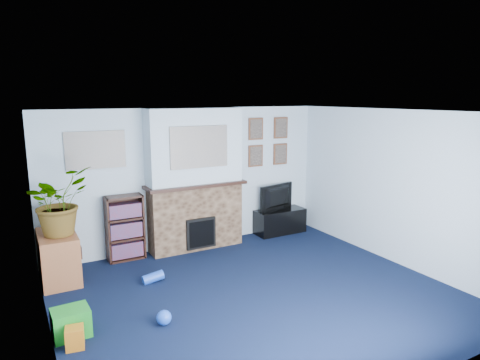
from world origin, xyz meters
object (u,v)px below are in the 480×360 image
tv_stand (280,221)px  television (280,197)px  bookshelf (125,229)px  sideboard (58,257)px

tv_stand → television: television is taller
bookshelf → sideboard: size_ratio=1.18×
television → bookshelf: size_ratio=0.79×
bookshelf → sideboard: 1.11m
bookshelf → sideboard: (-1.04, -0.36, -0.15)m
tv_stand → sideboard: 3.98m
television → sideboard: size_ratio=0.93×
television → sideboard: 4.00m
bookshelf → tv_stand: bearing=-1.5°
bookshelf → sideboard: bookshelf is taller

